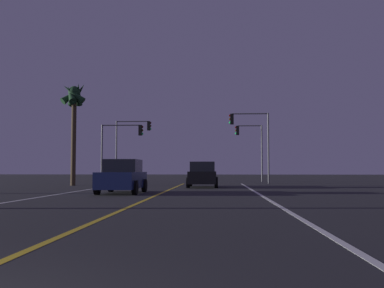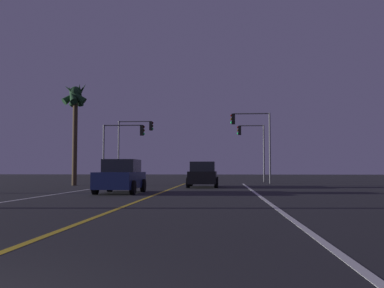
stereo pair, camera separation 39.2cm
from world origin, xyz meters
name	(u,v)px [view 1 (the left image)]	position (x,y,z in m)	size (l,w,h in m)	color
lane_edge_right	(271,201)	(4.83, 14.15, 0.00)	(0.16, 40.30, 0.01)	silver
lane_edge_left	(22,200)	(-4.83, 14.15, 0.00)	(0.16, 40.30, 0.01)	silver
lane_center_divider	(144,200)	(0.00, 14.15, 0.00)	(0.16, 40.30, 0.01)	gold
car_oncoming	(123,177)	(-1.95, 19.22, 0.82)	(2.02, 4.30, 1.70)	black
car_ahead_far	(203,175)	(1.84, 26.85, 0.82)	(2.02, 4.30, 1.70)	black
traffic_light_near_right	(250,131)	(5.62, 34.80, 4.43)	(3.39, 0.36, 5.99)	#4C4C51
traffic_light_near_left	(122,139)	(-5.36, 34.80, 3.81)	(3.68, 0.36, 5.07)	#4C4C51
traffic_light_far_right	(249,140)	(5.94, 40.30, 4.06)	(2.66, 0.36, 5.50)	#4C4C51
traffic_light_far_left	(133,137)	(-5.54, 40.30, 4.44)	(3.55, 0.36, 5.99)	#4C4C51
palm_tree_left_far	(74,103)	(-7.84, 29.36, 6.19)	(2.22, 2.07, 7.75)	#473826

